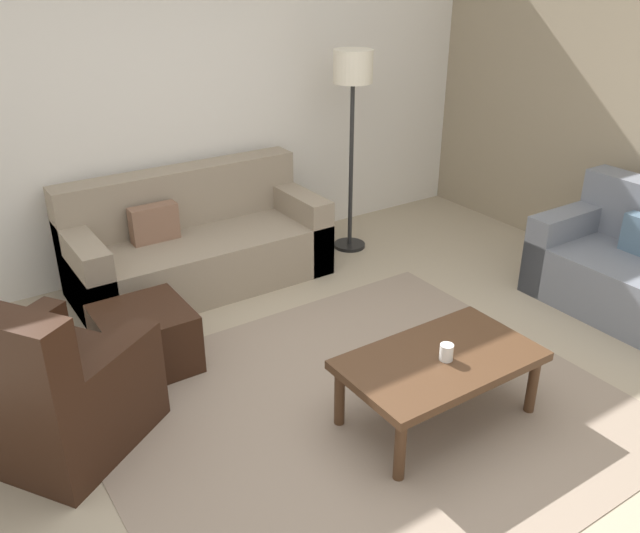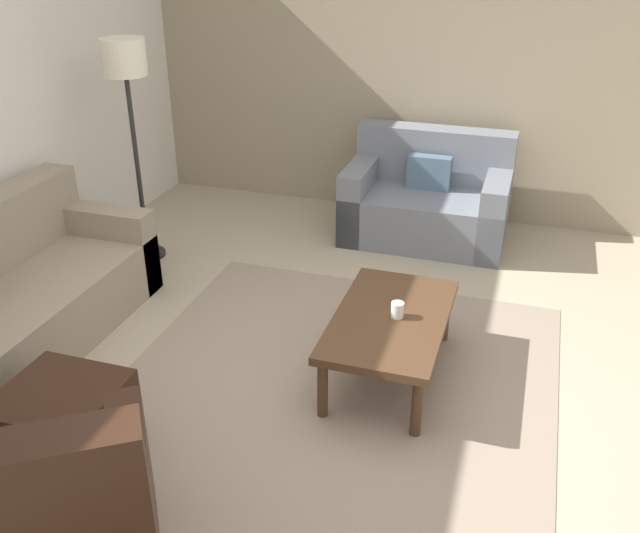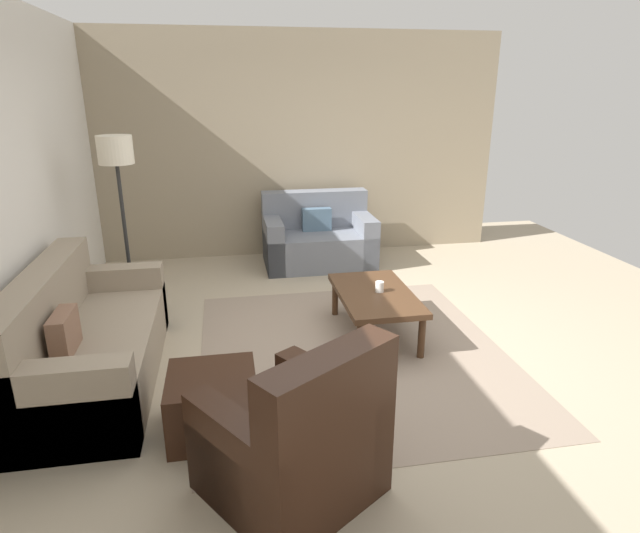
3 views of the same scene
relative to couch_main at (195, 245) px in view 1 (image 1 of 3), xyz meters
name	(u,v)px [view 1 (image 1 of 3)]	position (x,y,z in m)	size (l,w,h in m)	color
ground_plane	(362,411)	(0.08, -2.12, -0.30)	(8.00, 8.00, 0.00)	tan
rear_partition	(167,94)	(0.08, 0.48, 1.10)	(6.00, 0.12, 2.80)	silver
area_rug	(362,411)	(0.08, -2.12, -0.30)	(2.86, 2.53, 0.01)	gray
couch_main	(195,245)	(0.00, 0.00, 0.00)	(1.97, 0.86, 0.88)	gray
armchair_leather	(48,399)	(-1.46, -1.44, 0.01)	(1.11, 1.11, 0.95)	black
ottoman	(145,339)	(-0.78, -0.97, -0.10)	(0.56, 0.56, 0.40)	black
coffee_table	(440,364)	(0.40, -2.39, 0.06)	(1.10, 0.64, 0.41)	#472D1C
cup	(446,352)	(0.41, -2.42, 0.16)	(0.07, 0.07, 0.09)	white
lamp_standing	(353,88)	(1.42, -0.15, 1.11)	(0.32, 0.32, 1.71)	black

